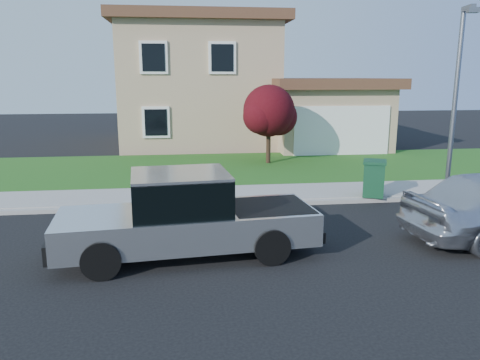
{
  "coord_description": "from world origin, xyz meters",
  "views": [
    {
      "loc": [
        -0.94,
        -10.26,
        3.74
      ],
      "look_at": [
        0.45,
        1.1,
        1.2
      ],
      "focal_mm": 35.0,
      "sensor_mm": 36.0,
      "label": 1
    }
  ],
  "objects_px": {
    "woman": "(213,200)",
    "street_lamp": "(456,98)",
    "trash_bin": "(374,178)",
    "pickup_truck": "(187,217)",
    "ornamental_tree": "(270,113)"
  },
  "relations": [
    {
      "from": "woman",
      "to": "street_lamp",
      "type": "xyz_separation_m",
      "value": [
        6.8,
        1.14,
        2.37
      ]
    },
    {
      "from": "ornamental_tree",
      "to": "trash_bin",
      "type": "relative_size",
      "value": 3.02
    },
    {
      "from": "pickup_truck",
      "to": "trash_bin",
      "type": "bearing_deg",
      "value": 28.43
    },
    {
      "from": "woman",
      "to": "street_lamp",
      "type": "bearing_deg",
      "value": -158.84
    },
    {
      "from": "pickup_truck",
      "to": "woman",
      "type": "xyz_separation_m",
      "value": [
        0.66,
        1.55,
        -0.05
      ]
    },
    {
      "from": "trash_bin",
      "to": "street_lamp",
      "type": "relative_size",
      "value": 0.2
    },
    {
      "from": "pickup_truck",
      "to": "woman",
      "type": "relative_size",
      "value": 3.38
    },
    {
      "from": "street_lamp",
      "to": "woman",
      "type": "bearing_deg",
      "value": -161.59
    },
    {
      "from": "woman",
      "to": "trash_bin",
      "type": "distance_m",
      "value": 5.58
    },
    {
      "from": "ornamental_tree",
      "to": "street_lamp",
      "type": "xyz_separation_m",
      "value": [
        3.83,
        -7.35,
        0.94
      ]
    },
    {
      "from": "pickup_truck",
      "to": "street_lamp",
      "type": "xyz_separation_m",
      "value": [
        7.46,
        2.7,
        2.32
      ]
    },
    {
      "from": "woman",
      "to": "ornamental_tree",
      "type": "relative_size",
      "value": 0.5
    },
    {
      "from": "trash_bin",
      "to": "pickup_truck",
      "type": "bearing_deg",
      "value": -122.37
    },
    {
      "from": "trash_bin",
      "to": "street_lamp",
      "type": "xyz_separation_m",
      "value": [
        1.72,
        -1.16,
        2.45
      ]
    },
    {
      "from": "ornamental_tree",
      "to": "trash_bin",
      "type": "xyz_separation_m",
      "value": [
        2.11,
        -6.19,
        -1.52
      ]
    }
  ]
}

